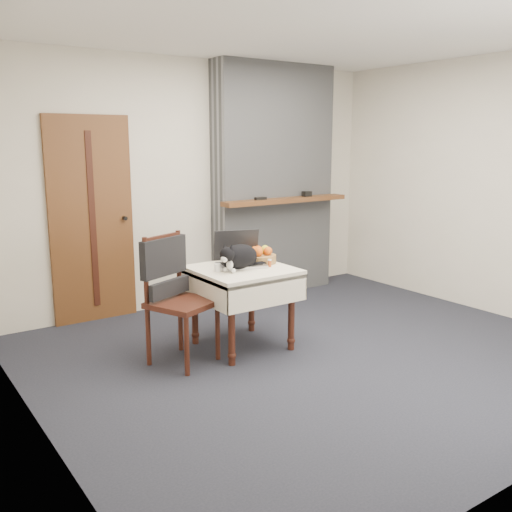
# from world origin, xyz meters

# --- Properties ---
(ground) EXTENTS (4.50, 4.50, 0.00)m
(ground) POSITION_xyz_m (0.00, 0.00, 0.00)
(ground) COLOR black
(ground) RESTS_ON ground
(room_shell) EXTENTS (4.52, 4.01, 2.61)m
(room_shell) POSITION_xyz_m (0.00, 0.46, 1.76)
(room_shell) COLOR beige
(room_shell) RESTS_ON ground
(door) EXTENTS (0.82, 0.10, 2.00)m
(door) POSITION_xyz_m (-1.20, 1.97, 1.00)
(door) COLOR brown
(door) RESTS_ON ground
(chimney) EXTENTS (1.62, 0.48, 2.60)m
(chimney) POSITION_xyz_m (0.90, 1.85, 1.30)
(chimney) COLOR gray
(chimney) RESTS_ON ground
(side_table) EXTENTS (0.78, 0.78, 0.70)m
(side_table) POSITION_xyz_m (-0.43, 0.50, 0.59)
(side_table) COLOR #38170F
(side_table) RESTS_ON ground
(laptop) EXTENTS (0.48, 0.45, 0.30)m
(laptop) POSITION_xyz_m (-0.38, 0.61, 0.77)
(laptop) COLOR #B7B7BC
(laptop) RESTS_ON side_table
(cat) EXTENTS (0.51, 0.30, 0.24)m
(cat) POSITION_xyz_m (-0.47, 0.47, 0.80)
(cat) COLOR black
(cat) RESTS_ON side_table
(cream_jar) EXTENTS (0.06, 0.06, 0.06)m
(cream_jar) POSITION_xyz_m (-0.66, 0.51, 0.73)
(cream_jar) COLOR white
(cream_jar) RESTS_ON side_table
(pill_bottle) EXTENTS (0.03, 0.03, 0.07)m
(pill_bottle) POSITION_xyz_m (-0.21, 0.40, 0.74)
(pill_bottle) COLOR #AE4115
(pill_bottle) RESTS_ON side_table
(fruit_basket) EXTENTS (0.26, 0.26, 0.15)m
(fruit_basket) POSITION_xyz_m (-0.18, 0.57, 0.76)
(fruit_basket) COLOR olive
(fruit_basket) RESTS_ON side_table
(desk_clutter) EXTENTS (0.13, 0.09, 0.01)m
(desk_clutter) POSITION_xyz_m (-0.26, 0.57, 0.70)
(desk_clutter) COLOR black
(desk_clutter) RESTS_ON side_table
(chair) EXTENTS (0.60, 0.60, 1.04)m
(chair) POSITION_xyz_m (-1.05, 0.57, 0.66)
(chair) COLOR #38170F
(chair) RESTS_ON ground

